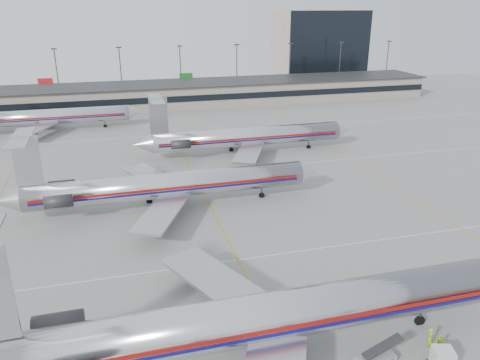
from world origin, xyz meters
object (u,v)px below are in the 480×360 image
object	(u,v)px
belt_loader	(376,357)
uld_container	(442,360)
jet_second_row	(163,185)
jet_foreground	(253,319)

from	to	relation	value
belt_loader	uld_container	bearing A→B (deg)	-29.59
jet_second_row	belt_loader	size ratio (longest dim) A/B	11.14
jet_second_row	belt_loader	xyz separation A→B (m)	(12.92, -35.35, -2.88)
jet_second_row	jet_foreground	bearing A→B (deg)	-83.82
jet_second_row	uld_container	distance (m)	41.38
jet_foreground	jet_second_row	distance (m)	32.20
jet_second_row	uld_container	world-z (taller)	jet_second_row
jet_foreground	uld_container	size ratio (longest dim) A/B	22.24
belt_loader	jet_second_row	bearing A→B (deg)	104.62
jet_second_row	uld_container	size ratio (longest dim) A/B	20.36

